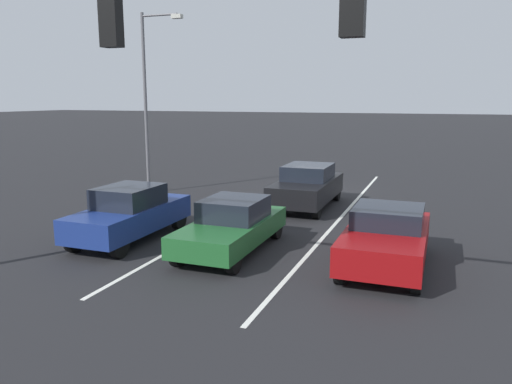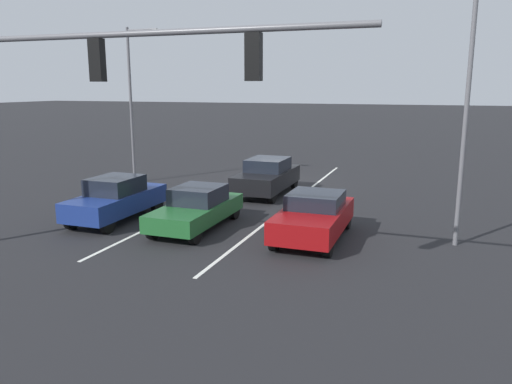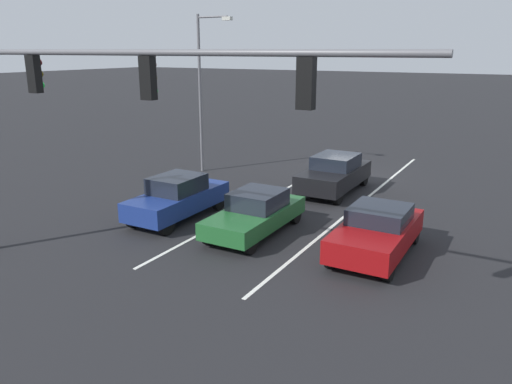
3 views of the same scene
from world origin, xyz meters
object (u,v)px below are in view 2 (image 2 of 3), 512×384
at_px(traffic_signal_gantry, 23,85).
at_px(car_navy_rightlane_front, 116,199).
at_px(street_lamp_left_shoulder, 461,77).
at_px(car_black_midlane_second, 267,176).
at_px(car_maroon_leftlane_front, 314,216).
at_px(street_lamp_right_shoulder, 134,95).
at_px(car_darkgreen_midlane_front, 197,208).

bearing_deg(traffic_signal_gantry, car_navy_rightlane_front, -76.20).
relative_size(traffic_signal_gantry, street_lamp_left_shoulder, 1.48).
height_order(car_navy_rightlane_front, car_black_midlane_second, car_black_midlane_second).
bearing_deg(car_navy_rightlane_front, car_maroon_leftlane_front, -178.24).
distance_m(car_maroon_leftlane_front, street_lamp_right_shoulder, 12.99).
bearing_deg(street_lamp_left_shoulder, car_black_midlane_second, -33.85).
xyz_separation_m(car_navy_rightlane_front, car_black_midlane_second, (-3.73, -6.20, 0.02)).
bearing_deg(car_darkgreen_midlane_front, street_lamp_right_shoulder, -44.61).
xyz_separation_m(car_maroon_leftlane_front, traffic_signal_gantry, (6.07, 5.43, 4.10)).
distance_m(car_navy_rightlane_front, street_lamp_right_shoulder, 8.23).
bearing_deg(car_maroon_leftlane_front, car_navy_rightlane_front, 1.76).
xyz_separation_m(traffic_signal_gantry, street_lamp_right_shoulder, (4.64, -11.78, -0.42)).
relative_size(car_black_midlane_second, traffic_signal_gantry, 0.35).
bearing_deg(street_lamp_left_shoulder, traffic_signal_gantry, 31.67).
height_order(car_maroon_leftlane_front, street_lamp_left_shoulder, street_lamp_left_shoulder).
xyz_separation_m(car_black_midlane_second, street_lamp_right_shoulder, (7.10, -0.38, 3.60)).
distance_m(car_navy_rightlane_front, car_black_midlane_second, 7.24).
distance_m(car_black_midlane_second, street_lamp_right_shoulder, 7.97).
height_order(car_darkgreen_midlane_front, street_lamp_left_shoulder, street_lamp_left_shoulder).
bearing_deg(street_lamp_right_shoulder, street_lamp_left_shoulder, 159.48).
xyz_separation_m(car_navy_rightlane_front, car_darkgreen_midlane_front, (-3.25, -0.05, -0.09)).
bearing_deg(car_navy_rightlane_front, traffic_signal_gantry, 103.80).
bearing_deg(car_darkgreen_midlane_front, car_black_midlane_second, -94.44).
distance_m(car_maroon_leftlane_front, street_lamp_left_shoulder, 6.00).
relative_size(car_maroon_leftlane_front, car_darkgreen_midlane_front, 0.97).
distance_m(car_maroon_leftlane_front, car_darkgreen_midlane_front, 4.10).
relative_size(car_maroon_leftlane_front, car_black_midlane_second, 0.93).
distance_m(car_maroon_leftlane_front, traffic_signal_gantry, 9.12).
relative_size(car_darkgreen_midlane_front, car_black_midlane_second, 0.95).
distance_m(car_darkgreen_midlane_front, street_lamp_left_shoulder, 9.31).
xyz_separation_m(car_maroon_leftlane_front, car_black_midlane_second, (3.62, -5.98, 0.08)).
bearing_deg(car_black_midlane_second, car_navy_rightlane_front, 58.98).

